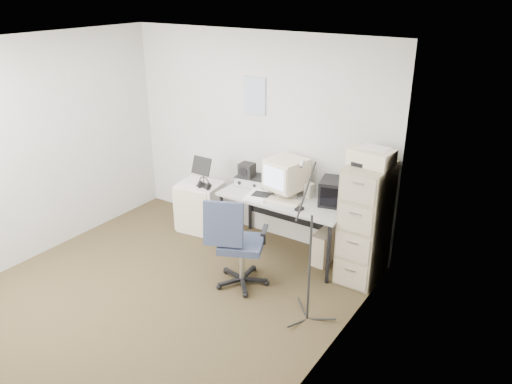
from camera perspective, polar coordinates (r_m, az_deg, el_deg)
The scene contains 23 objects.
floor at distance 5.37m, azimuth -10.76°, elevation -11.51°, with size 3.60×3.60×0.01m, color #392D19.
ceiling at distance 4.47m, azimuth -13.20°, elevation 16.01°, with size 3.60×3.60×0.01m, color white.
wall_back at distance 6.10m, azimuth 0.08°, elevation 6.33°, with size 3.60×0.02×2.50m, color silver.
wall_left at distance 6.13m, azimuth -23.97°, elevation 4.41°, with size 0.02×3.60×2.50m, color silver.
wall_right at distance 3.81m, azimuth 7.88°, elevation -4.58°, with size 0.02×3.60×2.50m, color silver.
wall_calendar at distance 5.97m, azimuth -0.15°, elevation 10.94°, with size 0.30×0.02×0.44m, color white.
filing_cabinet at distance 5.38m, azimuth 12.37°, elevation -3.46°, with size 0.40×0.60×1.30m, color tan.
printer at distance 5.11m, azimuth 13.07°, elevation 3.92°, with size 0.42×0.29×0.16m, color beige.
desk at distance 5.84m, azimuth 3.36°, elevation -3.85°, with size 1.50×0.70×0.73m, color #9A9A9A.
crt_monitor at distance 5.68m, azimuth 3.49°, elevation 1.72°, with size 0.38×0.40×0.43m, color beige.
crt_tv at distance 5.52m, azimuth 9.03°, elevation 0.01°, with size 0.31×0.33×0.28m, color black.
desk_speaker at distance 5.67m, azimuth 6.11°, elevation 0.17°, with size 0.09×0.09×0.17m, color beige.
keyboard at distance 5.55m, azimuth 2.92°, elevation -1.03°, with size 0.42×0.15×0.02m, color beige.
mouse at distance 5.37m, azimuth 4.96°, elevation -1.94°, with size 0.06×0.10×0.03m, color black.
radio_receiver at distance 6.00m, azimuth -0.34°, elevation 1.34°, with size 0.39×0.28×0.11m, color black.
radio_speaker at distance 5.93m, azimuth -1.05°, elevation 2.52°, with size 0.17×0.16×0.17m, color black.
papers at distance 5.70m, azimuth 0.30°, elevation -0.33°, with size 0.24×0.33×0.02m, color white.
pc_tower at distance 5.82m, azimuth 7.89°, elevation -6.13°, with size 0.18×0.40×0.37m, color beige.
office_chair at distance 5.20m, azimuth -1.66°, elevation -5.77°, with size 0.58×0.58×1.00m, color #37405B.
side_cart at distance 6.45m, azimuth -6.31°, elevation -1.68°, with size 0.52×0.42×0.65m, color silver.
music_stand at distance 6.16m, azimuth -6.05°, elevation 2.37°, with size 0.27×0.14×0.39m, color black.
headphones at distance 6.13m, azimuth -5.94°, elevation 0.83°, with size 0.17×0.17×0.03m, color black.
mic_stand at distance 4.59m, azimuth 6.21°, elevation -6.97°, with size 0.02×0.02×1.44m, color black.
Camera 1 is at (3.21, -3.08, 3.01)m, focal length 35.00 mm.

